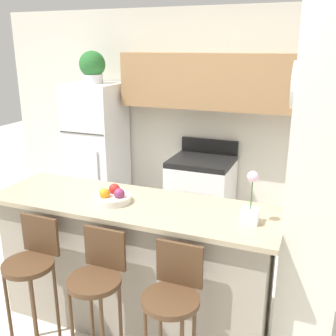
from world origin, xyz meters
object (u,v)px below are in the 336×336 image
object	(u,v)px
refrigerator	(97,152)
stove_range	(201,196)
potted_plant_on_fridge	(92,67)
orchid_vase	(251,207)
fruit_bowl	(113,197)
bar_stool_mid	(98,283)
bar_stool_right	(173,301)
bar_stool_left	(32,266)
trash_bin	(129,213)

from	to	relation	value
refrigerator	stove_range	world-z (taller)	refrigerator
stove_range	potted_plant_on_fridge	distance (m)	1.98
orchid_vase	fruit_bowl	bearing A→B (deg)	-179.01
bar_stool_mid	fruit_bowl	bearing A→B (deg)	105.51
bar_stool_mid	fruit_bowl	world-z (taller)	fruit_bowl
fruit_bowl	refrigerator	bearing A→B (deg)	124.80
bar_stool_right	fruit_bowl	distance (m)	0.89
fruit_bowl	bar_stool_mid	bearing A→B (deg)	-74.49
stove_range	bar_stool_right	size ratio (longest dim) A/B	1.07
bar_stool_mid	bar_stool_right	bearing A→B (deg)	0.00
stove_range	bar_stool_left	distance (m)	2.31
bar_stool_mid	potted_plant_on_fridge	distance (m)	2.88
fruit_bowl	trash_bin	distance (m)	1.92
bar_stool_right	fruit_bowl	xyz separation A→B (m)	(-0.65, 0.46, 0.40)
stove_range	bar_stool_right	bearing A→B (deg)	-77.26
bar_stool_right	trash_bin	xyz separation A→B (m)	(-1.35, 2.02, -0.48)
bar_stool_left	orchid_vase	bearing A→B (deg)	19.14
fruit_bowl	bar_stool_right	bearing A→B (deg)	-35.57
bar_stool_mid	fruit_bowl	size ratio (longest dim) A/B	3.76
bar_stool_right	bar_stool_mid	bearing A→B (deg)	180.00
stove_range	bar_stool_mid	xyz separation A→B (m)	(-0.02, -2.23, 0.21)
bar_stool_left	trash_bin	distance (m)	2.10
bar_stool_mid	stove_range	bearing A→B (deg)	89.61
bar_stool_right	fruit_bowl	world-z (taller)	fruit_bowl
stove_range	trash_bin	distance (m)	0.91
trash_bin	fruit_bowl	bearing A→B (deg)	-65.84
stove_range	bar_stool_left	bearing A→B (deg)	-103.47
bar_stool_left	bar_stool_right	distance (m)	1.04
refrigerator	potted_plant_on_fridge	world-z (taller)	potted_plant_on_fridge
refrigerator	trash_bin	distance (m)	0.87
bar_stool_right	orchid_vase	xyz separation A→B (m)	(0.35, 0.48, 0.47)
refrigerator	potted_plant_on_fridge	size ratio (longest dim) A/B	4.51
stove_range	potted_plant_on_fridge	xyz separation A→B (m)	(-1.37, -0.00, 1.43)
bar_stool_left	potted_plant_on_fridge	bearing A→B (deg)	110.56
bar_stool_mid	fruit_bowl	xyz separation A→B (m)	(-0.13, 0.46, 0.40)
potted_plant_on_fridge	orchid_vase	world-z (taller)	potted_plant_on_fridge
refrigerator	fruit_bowl	distance (m)	2.16
bar_stool_left	fruit_bowl	xyz separation A→B (m)	(0.39, 0.46, 0.40)
bar_stool_left	bar_stool_right	bearing A→B (deg)	0.00
orchid_vase	bar_stool_right	bearing A→B (deg)	-125.75
bar_stool_right	orchid_vase	world-z (taller)	orchid_vase
bar_stool_mid	orchid_vase	bearing A→B (deg)	29.04
bar_stool_mid	bar_stool_right	size ratio (longest dim) A/B	1.00
bar_stool_left	trash_bin	world-z (taller)	bar_stool_left
bar_stool_right	fruit_bowl	bearing A→B (deg)	144.43
refrigerator	bar_stool_left	world-z (taller)	refrigerator
bar_stool_left	bar_stool_mid	xyz separation A→B (m)	(0.52, 0.00, 0.00)
bar_stool_left	fruit_bowl	size ratio (longest dim) A/B	3.76
bar_stool_left	fruit_bowl	world-z (taller)	fruit_bowl
refrigerator	bar_stool_left	size ratio (longest dim) A/B	1.69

